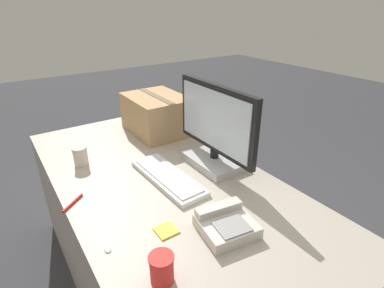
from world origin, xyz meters
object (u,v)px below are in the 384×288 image
object	(u,v)px
paper_cup_right	(162,269)
desk_phone	(226,224)
paper_cup_left	(80,156)
pen_marker	(73,203)
cardboard_box	(157,114)
monitor	(215,132)
spoon	(105,243)
keyboard	(168,177)
sticky_note_pad	(166,230)

from	to	relation	value
paper_cup_right	desk_phone	bearing A→B (deg)	101.71
paper_cup_left	pen_marker	distance (m)	0.35
desk_phone	cardboard_box	world-z (taller)	cardboard_box
monitor	pen_marker	distance (m)	0.72
monitor	spoon	distance (m)	0.72
pen_marker	paper_cup_right	bearing A→B (deg)	-115.89
monitor	paper_cup_right	bearing A→B (deg)	-50.04
monitor	desk_phone	xyz separation A→B (m)	(0.42, -0.27, -0.15)
keyboard	paper_cup_right	xyz separation A→B (m)	(0.49, -0.30, 0.04)
paper_cup_right	cardboard_box	xyz separation A→B (m)	(-1.03, 0.54, 0.07)
monitor	paper_cup_left	bearing A→B (deg)	-123.72
paper_cup_right	cardboard_box	bearing A→B (deg)	152.36
keyboard	sticky_note_pad	xyz separation A→B (m)	(0.30, -0.18, -0.01)
keyboard	sticky_note_pad	size ratio (longest dim) A/B	6.08
monitor	spoon	world-z (taller)	monitor
pen_marker	paper_cup_left	bearing A→B (deg)	29.41
cardboard_box	keyboard	bearing A→B (deg)	-23.75
monitor	desk_phone	world-z (taller)	monitor
desk_phone	paper_cup_right	distance (m)	0.31
paper_cup_left	sticky_note_pad	distance (m)	0.69
paper_cup_left	pen_marker	size ratio (longest dim) A/B	0.95
keyboard	paper_cup_right	size ratio (longest dim) A/B	4.74
paper_cup_left	pen_marker	world-z (taller)	paper_cup_left
monitor	paper_cup_right	world-z (taller)	monitor
monitor	paper_cup_right	xyz separation A→B (m)	(0.48, -0.57, -0.13)
paper_cup_left	cardboard_box	distance (m)	0.57
paper_cup_left	paper_cup_right	size ratio (longest dim) A/B	1.02
desk_phone	spoon	distance (m)	0.43
keyboard	paper_cup_left	world-z (taller)	paper_cup_left
monitor	pen_marker	bearing A→B (deg)	-94.99
keyboard	sticky_note_pad	bearing A→B (deg)	-33.31
desk_phone	pen_marker	bearing A→B (deg)	-129.42
monitor	desk_phone	bearing A→B (deg)	-33.14
monitor	keyboard	world-z (taller)	monitor
spoon	sticky_note_pad	xyz separation A→B (m)	(0.07, 0.21, 0.00)
spoon	sticky_note_pad	bearing A→B (deg)	78.31
pen_marker	sticky_note_pad	size ratio (longest dim) A/B	1.38
monitor	pen_marker	xyz separation A→B (m)	(-0.06, -0.70, -0.17)
desk_phone	pen_marker	distance (m)	0.64
paper_cup_right	monitor	bearing A→B (deg)	129.96
sticky_note_pad	spoon	bearing A→B (deg)	-108.09
paper_cup_left	paper_cup_right	distance (m)	0.86
paper_cup_right	sticky_note_pad	size ratio (longest dim) A/B	1.28
paper_cup_right	sticky_note_pad	distance (m)	0.22
paper_cup_right	cardboard_box	size ratio (longest dim) A/B	0.24
cardboard_box	sticky_note_pad	bearing A→B (deg)	-26.45
paper_cup_left	pen_marker	xyz separation A→B (m)	(0.32, -0.13, -0.04)
keyboard	pen_marker	xyz separation A→B (m)	(-0.06, -0.42, -0.01)
desk_phone	pen_marker	xyz separation A→B (m)	(-0.48, -0.42, -0.02)
spoon	pen_marker	size ratio (longest dim) A/B	1.50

